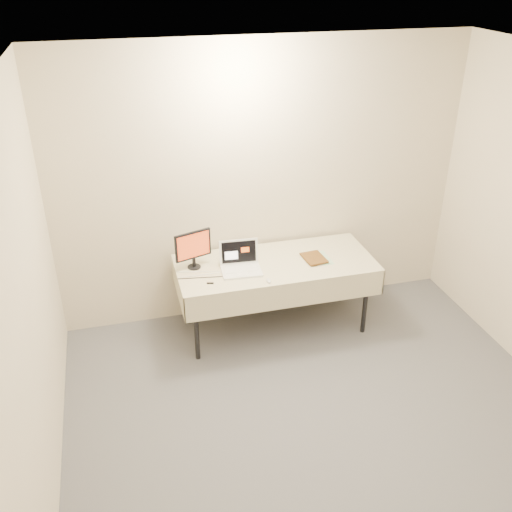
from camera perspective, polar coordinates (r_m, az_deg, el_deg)
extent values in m
plane|color=#4E4E53|center=(4.34, 10.12, -22.25)|extent=(5.00, 5.00, 0.00)
cube|color=beige|center=(5.49, 0.69, 7.21)|extent=(4.00, 0.10, 2.70)
cylinder|color=black|center=(5.16, -5.99, -7.10)|extent=(0.04, 0.04, 0.69)
cylinder|color=black|center=(5.58, 10.88, -4.52)|extent=(0.04, 0.04, 0.69)
cylinder|color=black|center=(5.65, -6.98, -3.75)|extent=(0.04, 0.04, 0.69)
cylinder|color=black|center=(6.04, 8.57, -1.62)|extent=(0.04, 0.04, 0.69)
cube|color=gray|center=(5.36, 1.95, -0.89)|extent=(1.80, 0.75, 0.04)
cube|color=beige|center=(5.35, 1.95, -0.66)|extent=(1.86, 0.81, 0.01)
cube|color=beige|center=(5.09, 3.22, -4.04)|extent=(1.86, 0.01, 0.25)
cube|color=beige|center=(5.75, 0.79, 0.07)|extent=(1.86, 0.01, 0.25)
cube|color=beige|center=(5.26, -7.80, -3.14)|extent=(0.01, 0.81, 0.25)
cube|color=beige|center=(5.72, 10.85, -0.64)|extent=(0.01, 0.81, 0.25)
cube|color=white|center=(5.18, -1.46, -1.52)|extent=(0.38, 0.28, 0.02)
cube|color=white|center=(5.25, -1.74, 0.44)|extent=(0.36, 0.08, 0.23)
cube|color=black|center=(5.25, -1.74, 0.44)|extent=(0.32, 0.06, 0.20)
cylinder|color=black|center=(5.29, -6.20, -1.09)|extent=(0.16, 0.16, 0.01)
cube|color=black|center=(5.27, -6.23, -0.62)|extent=(0.03, 0.02, 0.09)
cube|color=black|center=(5.18, -6.33, 1.09)|extent=(0.34, 0.13, 0.26)
cube|color=#DB4619|center=(5.18, -6.33, 1.09)|extent=(0.30, 0.10, 0.23)
imported|color=#925B1A|center=(5.33, 4.96, 0.70)|extent=(0.19, 0.04, 0.26)
cube|color=black|center=(5.55, -1.25, 0.81)|extent=(0.12, 0.07, 0.05)
cube|color=#FF200C|center=(5.53, -1.15, 0.70)|extent=(0.08, 0.01, 0.02)
ellipsoid|color=silver|center=(5.04, 1.28, -2.48)|extent=(0.04, 0.08, 0.02)
cube|color=#AAD4A9|center=(5.46, 6.76, -0.19)|extent=(0.12, 0.29, 0.00)
cube|color=black|center=(5.02, -4.60, -2.73)|extent=(0.06, 0.03, 0.01)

